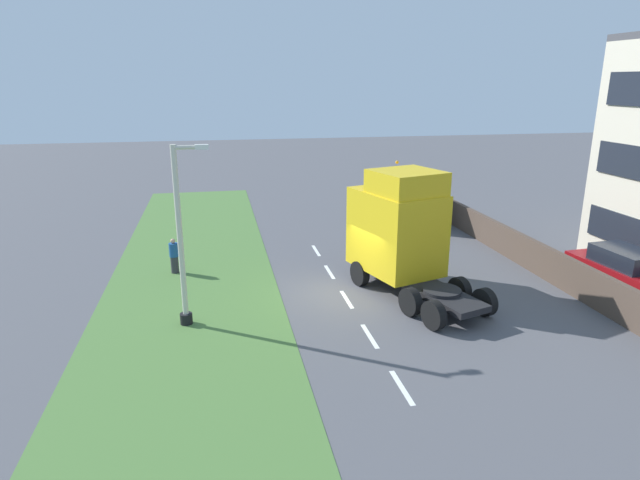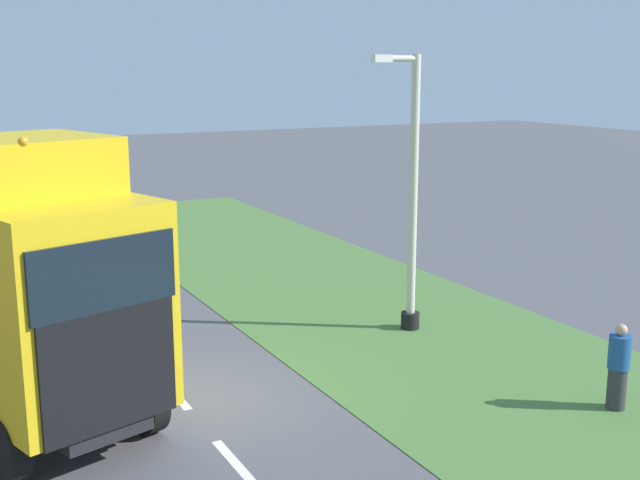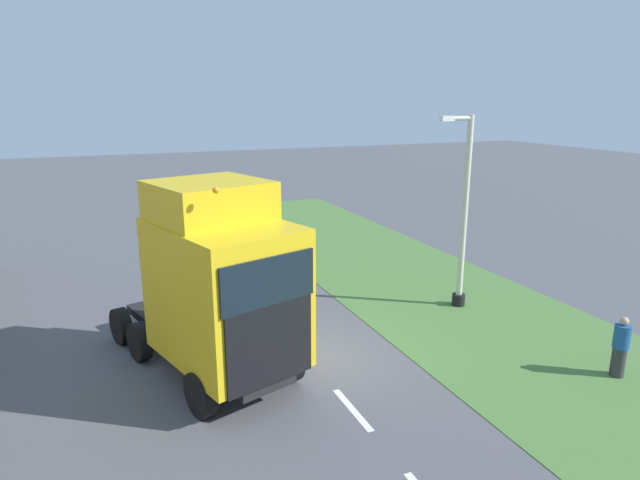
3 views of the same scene
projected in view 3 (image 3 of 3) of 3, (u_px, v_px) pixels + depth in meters
name	position (u px, v px, depth m)	size (l,w,h in m)	color
ground_plane	(311.00, 361.00, 14.23)	(120.00, 120.00, 0.00)	#515156
grass_verge	(491.00, 325.00, 16.48)	(7.00, 44.00, 0.01)	#4C7538
lane_markings	(301.00, 350.00, 14.85)	(0.16, 14.60, 0.00)	white
lorry_cab	(220.00, 286.00, 12.67)	(4.33, 6.84, 5.07)	black
lamp_post	(462.00, 225.00, 17.33)	(1.33, 0.43, 6.28)	black
pedestrian	(620.00, 348.00, 13.25)	(0.39, 0.39, 1.59)	#333338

